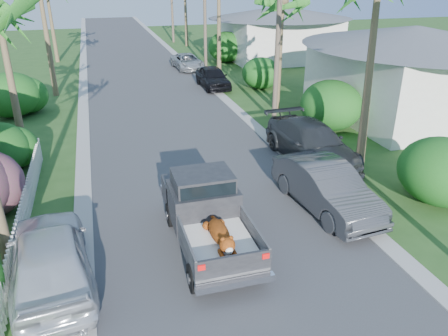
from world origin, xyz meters
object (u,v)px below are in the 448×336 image
object	(u,v)px
parked_car_rn	(326,188)
house_right_far	(279,35)
parked_car_rf	(213,78)
utility_pole_b	(278,33)
parked_car_rd	(188,62)
pickup_truck	(206,209)
parked_car_rm	(311,143)
house_right_near	(409,75)
parked_car_ln	(50,257)
palm_r_b	(282,1)
utility_pole_c	(205,10)

from	to	relation	value
parked_car_rn	house_right_far	world-z (taller)	house_right_far
parked_car_rf	utility_pole_b	size ratio (longest dim) A/B	0.47
parked_car_rf	parked_car_rd	xyz separation A→B (m)	(-0.36, 6.68, -0.11)
parked_car_rf	pickup_truck	bearing A→B (deg)	-106.63
parked_car_rm	house_right_near	bearing A→B (deg)	25.81
parked_car_rm	parked_car_ln	size ratio (longest dim) A/B	1.14
palm_r_b	utility_pole_b	bearing A→B (deg)	-116.57
house_right_far	utility_pole_b	size ratio (longest dim) A/B	1.00
parked_car_ln	utility_pole_c	size ratio (longest dim) A/B	0.54
parked_car_ln	house_right_near	world-z (taller)	house_right_near
parked_car_rm	house_right_near	distance (m)	9.28
parked_car_rn	palm_r_b	xyz separation A→B (m)	(3.00, 11.35, 5.17)
parked_car_rf	utility_pole_c	distance (m)	8.07
parked_car_rf	palm_r_b	bearing A→B (deg)	-70.48
parked_car_rn	house_right_far	xyz separation A→B (m)	(9.40, 26.35, 1.34)
palm_r_b	house_right_far	size ratio (longest dim) A/B	0.80
pickup_truck	parked_car_ln	xyz separation A→B (m)	(-4.28, -0.95, -0.19)
house_right_near	house_right_far	distance (m)	18.00
house_right_near	utility_pole_c	bearing A→B (deg)	114.82
parked_car_rn	pickup_truck	bearing A→B (deg)	-176.79
house_right_far	parked_car_ln	bearing A→B (deg)	-122.78
parked_car_ln	utility_pole_b	world-z (taller)	utility_pole_b
parked_car_rd	house_right_far	distance (m)	9.41
parked_car_rf	parked_car_rm	bearing A→B (deg)	-88.17
parked_car_rd	house_right_near	size ratio (longest dim) A/B	0.49
pickup_truck	utility_pole_b	size ratio (longest dim) A/B	0.57
utility_pole_c	parked_car_rf	bearing A→B (deg)	-100.17
parked_car_rn	house_right_near	xyz separation A→B (m)	(9.40, 8.35, 1.43)
parked_car_ln	palm_r_b	xyz separation A→B (m)	(11.60, 12.95, 5.13)
parked_car_rd	utility_pole_c	distance (m)	4.31
pickup_truck	parked_car_rm	world-z (taller)	pickup_truck
utility_pole_b	palm_r_b	bearing A→B (deg)	63.43
parked_car_rd	house_right_far	size ratio (longest dim) A/B	0.49
parked_car_ln	pickup_truck	bearing A→B (deg)	-174.03
parked_car_ln	utility_pole_c	bearing A→B (deg)	-118.76
parked_car_rd	house_right_near	distance (m)	18.18
parked_car_rd	parked_car_ln	bearing A→B (deg)	-112.35
house_right_far	utility_pole_c	bearing A→B (deg)	-164.88
house_right_near	house_right_far	world-z (taller)	house_right_near
parked_car_rd	parked_car_rn	bearing A→B (deg)	-93.98
parked_car_rf	house_right_near	world-z (taller)	house_right_near
house_right_near	pickup_truck	bearing A→B (deg)	-146.74
pickup_truck	parked_car_rn	xyz separation A→B (m)	(4.32, 0.65, -0.22)
parked_car_rn	house_right_near	bearing A→B (deg)	36.35
parked_car_rm	utility_pole_b	xyz separation A→B (m)	(0.60, 5.48, 3.80)
utility_pole_c	house_right_near	bearing A→B (deg)	-65.18
parked_car_rm	parked_car_ln	xyz separation A→B (m)	(-10.00, -5.47, 0.02)
parked_car_ln	parked_car_rm	bearing A→B (deg)	-157.87
parked_car_rm	house_right_far	bearing A→B (deg)	66.97
palm_r_b	utility_pole_c	bearing A→B (deg)	94.40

